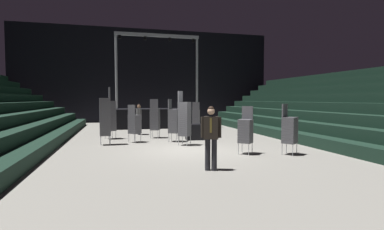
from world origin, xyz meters
name	(u,v)px	position (x,y,z in m)	size (l,w,h in m)	color
ground_plane	(188,151)	(0.00, 0.00, -0.05)	(22.00, 30.00, 0.10)	gray
arena_end_wall	(148,76)	(0.00, 15.00, 4.00)	(22.00, 0.30, 8.00)	black
bleacher_bank_right	(344,103)	(8.00, 1.00, 1.80)	(6.00, 24.00, 3.60)	black
stage_riser	(156,116)	(0.00, 9.69, 0.75)	(5.85, 2.79, 6.25)	black
man_with_tie	(211,134)	(-0.16, -3.39, 1.01)	(0.56, 0.35, 1.77)	black
chair_stack_front_left	(105,116)	(-3.15, 2.07, 1.24)	(0.48, 0.48, 2.48)	#B2B5BA
chair_stack_front_right	(135,124)	(-1.89, 2.53, 0.86)	(0.62, 0.62, 1.71)	#B2B5BA
chair_stack_mid_left	(174,120)	(-0.12, 2.32, 0.98)	(0.60, 0.60, 1.96)	#B2B5BA
chair_stack_mid_right	(196,117)	(1.79, 5.49, 0.90)	(0.55, 0.55, 1.79)	#B2B5BA
chair_stack_mid_centre	(110,120)	(-2.98, 4.02, 0.94)	(0.59, 0.59, 1.88)	#B2B5BA
chair_stack_rear_left	(246,130)	(1.79, -1.36, 0.86)	(0.62, 0.62, 1.71)	#B2B5BA
chair_stack_rear_right	(155,119)	(-0.80, 3.84, 0.98)	(0.56, 0.56, 1.96)	#B2B5BA
chair_stack_rear_centre	(184,118)	(0.11, 1.14, 1.15)	(0.62, 0.62, 2.31)	#B2B5BA
chair_stack_aisle_left	(289,129)	(3.25, -1.84, 0.90)	(0.61, 0.61, 1.79)	#B2B5BA
crew_worker_near_stage	(139,117)	(-1.48, 5.45, 0.96)	(0.27, 0.57, 1.70)	black
equipment_road_case	(195,132)	(1.01, 2.74, 0.37)	(0.90, 0.60, 0.75)	black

